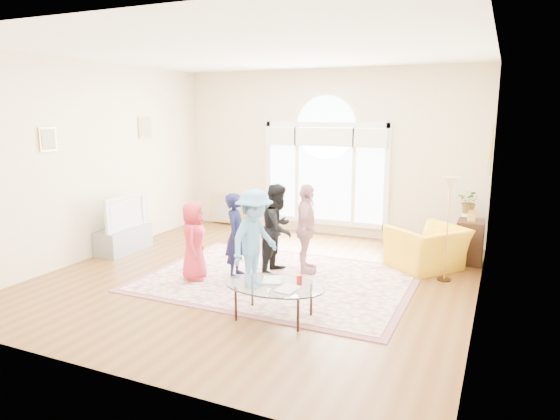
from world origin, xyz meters
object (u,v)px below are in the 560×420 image
at_px(coffee_table, 274,286).
at_px(area_rug, 278,279).
at_px(armchair, 427,248).
at_px(television, 122,212).
at_px(tv_console, 124,240).

bearing_deg(coffee_table, area_rug, 110.98).
bearing_deg(area_rug, armchair, 36.51).
height_order(television, armchair, television).
bearing_deg(television, coffee_table, -22.97).
xyz_separation_m(coffee_table, armchair, (1.36, 2.67, -0.07)).
bearing_deg(television, tv_console, 180.00).
bearing_deg(area_rug, tv_console, 175.32).
xyz_separation_m(television, coffee_table, (3.59, -1.52, -0.31)).
xyz_separation_m(area_rug, tv_console, (-3.06, 0.25, 0.20)).
height_order(area_rug, coffee_table, coffee_table).
bearing_deg(coffee_table, armchair, 61.26).
distance_m(television, coffee_table, 3.91).
bearing_deg(armchair, tv_console, -38.99).
distance_m(tv_console, armchair, 5.09).
relative_size(tv_console, coffee_table, 0.81).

